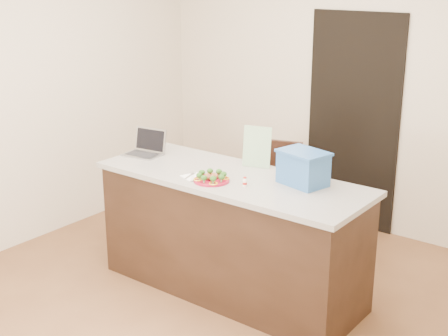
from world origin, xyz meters
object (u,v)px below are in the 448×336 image
Objects in this scene: yogurt_bottle at (245,182)px; chair at (271,189)px; laptop at (146,147)px; blue_box at (303,168)px; plate at (212,180)px; island at (232,234)px; napkin at (193,177)px.

chair is at bearing 112.84° from yogurt_bottle.
yogurt_bottle is 1.10m from laptop.
plate is at bearing -134.43° from blue_box.
island is 6.54× the size of laptop.
laptop reaches higher than island.
chair is at bearing 98.92° from plate.
island is at bearing -94.05° from chair.
blue_box reaches higher than napkin.
blue_box is (1.38, 0.13, 0.07)m from laptop.
napkin is at bearing -136.61° from island.
laptop reaches higher than napkin.
chair is (-0.41, 0.96, -0.41)m from yogurt_bottle.
yogurt_bottle is 0.17× the size of blue_box.
laptop is at bearing -161.10° from blue_box.
laptop is at bearing -147.33° from chair.
plate is at bearing 1.94° from napkin.
yogurt_bottle is at bearing -123.39° from blue_box.
plate is 3.83× the size of yogurt_bottle.
napkin is at bearing -140.46° from blue_box.
plate is (-0.04, -0.19, 0.47)m from island.
napkin is 0.42m from yogurt_bottle.
napkin reaches higher than island.
island is at bearing 43.39° from napkin.
blue_box is (0.54, 0.34, 0.11)m from plate.
plate reaches higher than napkin.
island is 0.86m from chair.
plate is 0.65m from blue_box.
yogurt_bottle is at bearing -31.22° from island.
blue_box is 1.10m from chair.
island is 31.02× the size of yogurt_bottle.
blue_box is 0.40× the size of chair.
napkin is at bearing -178.06° from plate.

